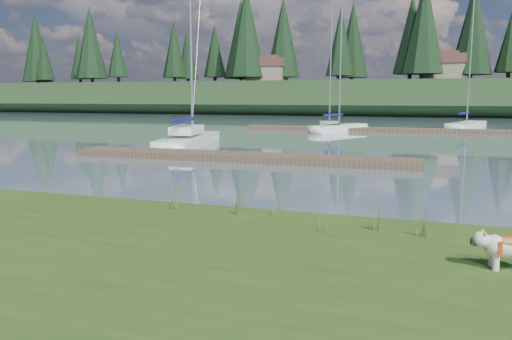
% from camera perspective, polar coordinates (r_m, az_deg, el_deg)
% --- Properties ---
extents(ground, '(200.00, 200.00, 0.00)m').
position_cam_1_polar(ground, '(42.24, 13.40, 4.30)').
color(ground, slate).
rests_on(ground, ground).
extents(bank, '(60.00, 9.00, 0.35)m').
position_cam_1_polar(bank, '(7.65, -14.33, -12.42)').
color(bank, '#2D4816').
rests_on(bank, ground).
extents(ridge, '(200.00, 20.00, 5.00)m').
position_cam_1_polar(ridge, '(85.05, 16.29, 7.83)').
color(ridge, '#1D3319').
rests_on(ridge, ground).
extents(bulldog, '(0.92, 0.45, 0.55)m').
position_cam_1_polar(bulldog, '(8.24, 26.88, -7.81)').
color(bulldog, silver).
rests_on(bulldog, bank).
extents(sailboat_main, '(3.63, 9.57, 13.46)m').
position_cam_1_polar(sailboat_main, '(30.29, -7.30, 3.72)').
color(sailboat_main, white).
rests_on(sailboat_main, ground).
extents(dock_near, '(16.00, 2.00, 0.30)m').
position_cam_1_polar(dock_near, '(22.59, -2.02, 1.51)').
color(dock_near, '#4C3D2C').
rests_on(dock_near, ground).
extents(dock_far, '(26.00, 2.20, 0.30)m').
position_cam_1_polar(dock_far, '(42.09, 16.13, 4.39)').
color(dock_far, '#4C3D2C').
rests_on(dock_far, ground).
extents(sailboat_bg_1, '(3.16, 8.31, 12.14)m').
position_cam_1_polar(sailboat_bg_1, '(45.00, 8.36, 5.09)').
color(sailboat_bg_1, white).
rests_on(sailboat_bg_1, ground).
extents(sailboat_bg_2, '(4.36, 6.89, 10.64)m').
position_cam_1_polar(sailboat_bg_2, '(42.02, 9.95, 4.83)').
color(sailboat_bg_2, white).
rests_on(sailboat_bg_2, ground).
extents(sailboat_bg_3, '(4.25, 8.70, 12.57)m').
position_cam_1_polar(sailboat_bg_3, '(49.64, 23.13, 4.81)').
color(sailboat_bg_3, white).
rests_on(sailboat_bg_3, ground).
extents(weed_0, '(0.17, 0.14, 0.71)m').
position_cam_1_polar(weed_0, '(10.71, -2.07, -3.54)').
color(weed_0, '#475B23').
rests_on(weed_0, bank).
extents(weed_1, '(0.17, 0.14, 0.43)m').
position_cam_1_polar(weed_1, '(10.53, 2.28, -4.40)').
color(weed_1, '#475B23').
rests_on(weed_1, bank).
extents(weed_2, '(0.17, 0.14, 0.62)m').
position_cam_1_polar(weed_2, '(9.75, 13.38, -5.18)').
color(weed_2, '#475B23').
rests_on(weed_2, bank).
extents(weed_3, '(0.17, 0.14, 0.59)m').
position_cam_1_polar(weed_3, '(11.33, -9.05, -3.24)').
color(weed_3, '#475B23').
rests_on(weed_3, bank).
extents(weed_4, '(0.17, 0.14, 0.42)m').
position_cam_1_polar(weed_4, '(9.44, 7.57, -5.99)').
color(weed_4, '#475B23').
rests_on(weed_4, bank).
extents(weed_5, '(0.17, 0.14, 0.55)m').
position_cam_1_polar(weed_5, '(9.52, 18.48, -5.91)').
color(weed_5, '#475B23').
rests_on(weed_5, bank).
extents(mud_lip, '(60.00, 0.50, 0.14)m').
position_cam_1_polar(mud_lip, '(11.44, -2.17, -5.72)').
color(mud_lip, '#33281C').
rests_on(mud_lip, ground).
extents(conifer_0, '(5.72, 5.72, 14.15)m').
position_cam_1_polar(conifer_0, '(99.04, -18.39, 13.66)').
color(conifer_0, '#382619').
rests_on(conifer_0, ridge).
extents(conifer_1, '(4.40, 4.40, 11.30)m').
position_cam_1_polar(conifer_1, '(94.27, -9.33, 13.43)').
color(conifer_1, '#382619').
rests_on(conifer_1, ridge).
extents(conifer_2, '(6.60, 6.60, 16.05)m').
position_cam_1_polar(conifer_2, '(85.72, -1.14, 15.57)').
color(conifer_2, '#382619').
rests_on(conifer_2, ridge).
extents(conifer_3, '(4.84, 4.84, 12.25)m').
position_cam_1_polar(conifer_3, '(85.57, 9.61, 14.25)').
color(conifer_3, '#382619').
rests_on(conifer_3, ridge).
extents(conifer_4, '(6.16, 6.16, 15.10)m').
position_cam_1_polar(conifer_4, '(78.63, 18.64, 15.46)').
color(conifer_4, '#382619').
rests_on(conifer_4, ridge).
extents(conifer_5, '(3.96, 3.96, 10.35)m').
position_cam_1_polar(conifer_5, '(83.08, 27.09, 13.01)').
color(conifer_5, '#382619').
rests_on(conifer_5, ridge).
extents(house_0, '(6.30, 5.30, 4.65)m').
position_cam_1_polar(house_0, '(86.09, 1.25, 11.37)').
color(house_0, gray).
rests_on(house_0, ridge).
extents(house_1, '(6.30, 5.30, 4.65)m').
position_cam_1_polar(house_1, '(83.10, 20.57, 10.96)').
color(house_1, gray).
rests_on(house_1, ridge).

